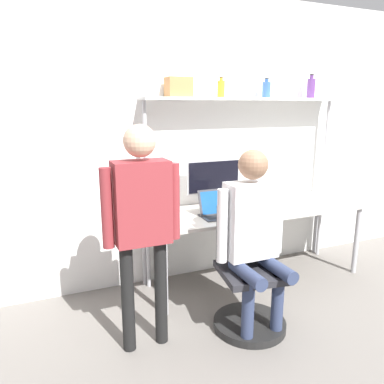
% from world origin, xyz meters
% --- Properties ---
extents(ground_plane, '(12.00, 12.00, 0.00)m').
position_xyz_m(ground_plane, '(0.00, 0.00, 0.00)').
color(ground_plane, slate).
extents(wall_back, '(8.00, 0.06, 2.70)m').
position_xyz_m(wall_back, '(0.00, 0.76, 1.35)').
color(wall_back, white).
rests_on(wall_back, ground_plane).
extents(desk, '(2.17, 0.71, 0.73)m').
position_xyz_m(desk, '(0.00, 0.38, 0.67)').
color(desk, beige).
rests_on(desk, ground_plane).
extents(shelf_unit, '(2.07, 0.24, 1.76)m').
position_xyz_m(shelf_unit, '(0.00, 0.61, 1.51)').
color(shelf_unit, silver).
rests_on(shelf_unit, ground_plane).
extents(monitor, '(0.54, 0.23, 0.45)m').
position_xyz_m(monitor, '(-0.35, 0.58, 0.98)').
color(monitor, '#B7B7BC').
rests_on(monitor, desk).
extents(laptop, '(0.33, 0.24, 0.23)m').
position_xyz_m(laptop, '(-0.45, 0.29, 0.79)').
color(laptop, '#333338').
rests_on(laptop, desk).
extents(cell_phone, '(0.07, 0.15, 0.01)m').
position_xyz_m(cell_phone, '(-0.20, 0.26, 0.73)').
color(cell_phone, black).
rests_on(cell_phone, desk).
extents(office_chair, '(0.56, 0.56, 0.94)m').
position_xyz_m(office_chair, '(-0.48, -0.31, 0.29)').
color(office_chair, black).
rests_on(office_chair, ground_plane).
extents(person_seated, '(0.55, 0.47, 1.39)m').
position_xyz_m(person_seated, '(-0.49, -0.36, 0.82)').
color(person_seated, '#2D3856').
rests_on(person_seated, ground_plane).
extents(person_standing, '(0.53, 0.21, 1.57)m').
position_xyz_m(person_standing, '(-1.29, -0.25, 1.00)').
color(person_standing, black).
rests_on(person_standing, ground_plane).
extents(bottle_purple, '(0.08, 0.08, 0.24)m').
position_xyz_m(bottle_purple, '(0.76, 0.61, 1.86)').
color(bottle_purple, '#593372').
rests_on(bottle_purple, shelf_unit).
extents(bottle_amber, '(0.07, 0.07, 0.18)m').
position_xyz_m(bottle_amber, '(-0.28, 0.61, 1.84)').
color(bottle_amber, gold).
rests_on(bottle_amber, shelf_unit).
extents(bottle_blue, '(0.08, 0.08, 0.18)m').
position_xyz_m(bottle_blue, '(0.22, 0.61, 1.84)').
color(bottle_blue, '#335999').
rests_on(bottle_blue, shelf_unit).
extents(storage_box, '(0.22, 0.16, 0.17)m').
position_xyz_m(storage_box, '(-0.69, 0.61, 1.84)').
color(storage_box, '#B27A47').
rests_on(storage_box, shelf_unit).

